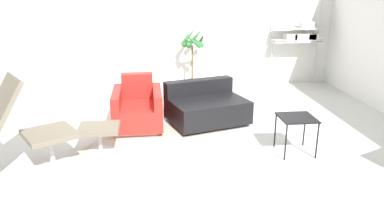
% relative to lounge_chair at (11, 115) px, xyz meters
% --- Properties ---
extents(ground_plane, '(12.00, 12.00, 0.00)m').
position_rel_lounge_chair_xyz_m(ground_plane, '(2.04, 0.59, -0.73)').
color(ground_plane, silver).
extents(wall_back, '(12.00, 0.09, 2.80)m').
position_rel_lounge_chair_xyz_m(wall_back, '(2.04, 3.84, 0.67)').
color(wall_back, silver).
rests_on(wall_back, ground_plane).
extents(round_rug, '(2.46, 2.46, 0.01)m').
position_rel_lounge_chair_xyz_m(round_rug, '(1.76, 0.21, -0.72)').
color(round_rug, '#BCB29E').
rests_on(round_rug, ground_plane).
extents(lounge_chair, '(1.20, 1.02, 1.23)m').
position_rel_lounge_chair_xyz_m(lounge_chair, '(0.00, 0.00, 0.00)').
color(lounge_chair, '#BCBCC1').
rests_on(lounge_chair, ground_plane).
extents(ottoman, '(0.51, 0.43, 0.36)m').
position_rel_lounge_chair_xyz_m(ottoman, '(0.85, 0.51, -0.45)').
color(ottoman, '#BCBCC1').
rests_on(ottoman, ground_plane).
extents(armchair_red, '(0.73, 0.91, 0.77)m').
position_rel_lounge_chair_xyz_m(armchair_red, '(1.32, 1.40, -0.45)').
color(armchair_red, silver).
rests_on(armchair_red, ground_plane).
extents(couch_low, '(1.34, 1.16, 0.64)m').
position_rel_lounge_chair_xyz_m(couch_low, '(2.38, 1.47, -0.48)').
color(couch_low, black).
rests_on(couch_low, ground_plane).
extents(side_table, '(0.44, 0.44, 0.49)m').
position_rel_lounge_chair_xyz_m(side_table, '(3.35, 0.24, -0.29)').
color(side_table, black).
rests_on(side_table, ground_plane).
extents(potted_plant, '(0.52, 0.52, 1.29)m').
position_rel_lounge_chair_xyz_m(potted_plant, '(2.38, 3.41, 0.00)').
color(potted_plant, brown).
rests_on(potted_plant, ground_plane).
extents(shelf_unit, '(1.04, 0.28, 1.76)m').
position_rel_lounge_chair_xyz_m(shelf_unit, '(4.69, 3.59, 0.34)').
color(shelf_unit, '#BCBCC1').
rests_on(shelf_unit, ground_plane).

